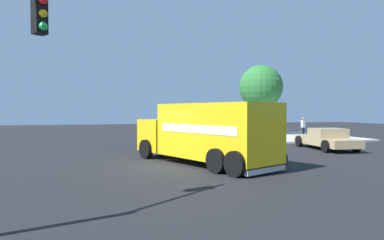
# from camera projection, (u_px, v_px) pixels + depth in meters

# --- Properties ---
(ground_plane) EXTENTS (100.00, 100.00, 0.00)m
(ground_plane) POSITION_uv_depth(u_px,v_px,m) (180.00, 164.00, 15.84)
(ground_plane) COLOR black
(sidewalk_corner_near) EXTENTS (11.32, 11.32, 0.14)m
(sidewalk_corner_near) POSITION_uv_depth(u_px,v_px,m) (283.00, 137.00, 31.98)
(sidewalk_corner_near) COLOR beige
(sidewalk_corner_near) RESTS_ON ground
(delivery_truck) EXTENTS (5.56, 8.33, 2.85)m
(delivery_truck) POSITION_uv_depth(u_px,v_px,m) (205.00, 132.00, 15.95)
(delivery_truck) COLOR yellow
(delivery_truck) RESTS_ON ground
(pickup_tan) EXTENTS (2.71, 5.39, 1.38)m
(pickup_tan) POSITION_uv_depth(u_px,v_px,m) (326.00, 138.00, 22.06)
(pickup_tan) COLOR tan
(pickup_tan) RESTS_ON ground
(pedestrian_near_corner) EXTENTS (0.51, 0.30, 1.79)m
(pedestrian_near_corner) POSITION_uv_depth(u_px,v_px,m) (303.00, 126.00, 30.05)
(pedestrian_near_corner) COLOR black
(pedestrian_near_corner) RESTS_ON sidewalk_corner_near
(picket_fence_run) EXTENTS (6.76, 0.05, 0.95)m
(picket_fence_run) POSITION_uv_depth(u_px,v_px,m) (257.00, 128.00, 37.19)
(picket_fence_run) COLOR white
(picket_fence_run) RESTS_ON sidewalk_corner_near
(shade_tree_near) EXTENTS (4.36, 4.36, 6.97)m
(shade_tree_near) POSITION_uv_depth(u_px,v_px,m) (261.00, 87.00, 33.83)
(shade_tree_near) COLOR brown
(shade_tree_near) RESTS_ON sidewalk_corner_near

